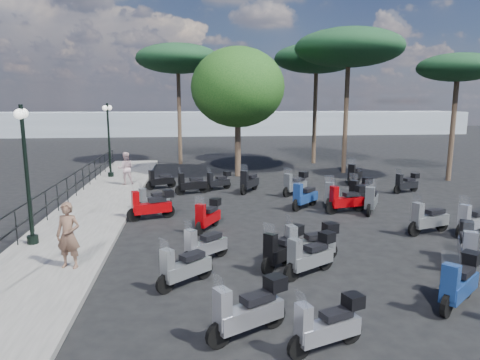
{
  "coord_description": "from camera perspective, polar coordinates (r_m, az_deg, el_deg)",
  "views": [
    {
      "loc": [
        -2.58,
        -13.6,
        4.41
      ],
      "look_at": [
        -0.56,
        3.69,
        1.2
      ],
      "focal_mm": 32.0,
      "sensor_mm": 36.0,
      "label": 1
    }
  ],
  "objects": [
    {
      "name": "distant_hills",
      "position": [
        58.73,
        -4.18,
        7.57
      ],
      "size": [
        70.0,
        8.0,
        3.0
      ],
      "primitive_type": "cube",
      "color": "gray",
      "rests_on": "ground"
    },
    {
      "name": "scooter_27",
      "position": [
        16.21,
        28.61,
        -4.84
      ],
      "size": [
        1.67,
        0.93,
        1.42
      ],
      "rotation": [
        0.0,
        0.0,
        2.0
      ],
      "color": "black",
      "rests_on": "ground"
    },
    {
      "name": "pine_0",
      "position": [
        31.3,
        10.17,
        15.64
      ],
      "size": [
        5.93,
        5.93,
        8.4
      ],
      "color": "#38281E",
      "rests_on": "ground"
    },
    {
      "name": "scooter_14",
      "position": [
        11.65,
        5.74,
        -9.14
      ],
      "size": [
        1.38,
        1.28,
        1.37
      ],
      "rotation": [
        0.0,
        0.0,
        2.31
      ],
      "color": "black",
      "rests_on": "ground"
    },
    {
      "name": "scooter_1",
      "position": [
        8.4,
        1.14,
        -17.04
      ],
      "size": [
        1.64,
        1.02,
        1.42
      ],
      "rotation": [
        0.0,
        0.0,
        2.05
      ],
      "color": "black",
      "rests_on": "ground"
    },
    {
      "name": "sidewalk",
      "position": [
        17.6,
        -19.37,
        -4.42
      ],
      "size": [
        3.0,
        30.0,
        0.15
      ],
      "primitive_type": "cube",
      "color": "#5F5D5A",
      "rests_on": "ground"
    },
    {
      "name": "lamp_post_1",
      "position": [
        14.08,
        -26.63,
        1.66
      ],
      "size": [
        0.52,
        1.2,
        4.18
      ],
      "rotation": [
        0.0,
        0.0,
        0.25
      ],
      "color": "black",
      "rests_on": "sidewalk"
    },
    {
      "name": "scooter_13",
      "position": [
        11.23,
        9.34,
        -9.97
      ],
      "size": [
        1.55,
        1.05,
        1.37
      ],
      "rotation": [
        0.0,
        0.0,
        2.11
      ],
      "color": "black",
      "rests_on": "ground"
    },
    {
      "name": "scooter_16",
      "position": [
        17.97,
        8.59,
        -2.23
      ],
      "size": [
        1.39,
        1.35,
        1.45
      ],
      "rotation": [
        0.0,
        0.0,
        2.34
      ],
      "color": "black",
      "rests_on": "ground"
    },
    {
      "name": "pine_3",
      "position": [
        26.6,
        27.07,
        13.12
      ],
      "size": [
        4.33,
        4.33,
        6.97
      ],
      "color": "#38281E",
      "rests_on": "ground"
    },
    {
      "name": "scooter_6",
      "position": [
        8.18,
        11.57,
        -18.52
      ],
      "size": [
        1.54,
        0.76,
        1.27
      ],
      "rotation": [
        0.0,
        0.0,
        1.91
      ],
      "color": "black",
      "rests_on": "ground"
    },
    {
      "name": "railing",
      "position": [
        17.57,
        -23.81,
        -1.99
      ],
      "size": [
        0.04,
        26.04,
        1.1
      ],
      "color": "black",
      "rests_on": "sidewalk"
    },
    {
      "name": "woman",
      "position": [
        11.93,
        -21.92,
        -6.86
      ],
      "size": [
        0.71,
        0.55,
        1.73
      ],
      "primitive_type": "imported",
      "rotation": [
        0.0,
        0.0,
        -0.22
      ],
      "color": "brown",
      "rests_on": "sidewalk"
    },
    {
      "name": "scooter_28",
      "position": [
        22.38,
        21.32,
        -0.43
      ],
      "size": [
        1.49,
        0.74,
        1.23
      ],
      "rotation": [
        0.0,
        0.0,
        1.91
      ],
      "color": "black",
      "rests_on": "ground"
    },
    {
      "name": "pine_2",
      "position": [
        30.7,
        -8.28,
        15.67
      ],
      "size": [
        5.75,
        5.75,
        8.3
      ],
      "color": "#38281E",
      "rests_on": "ground"
    },
    {
      "name": "scooter_3",
      "position": [
        17.81,
        -11.51,
        -2.67
      ],
      "size": [
        1.41,
        0.9,
        1.25
      ],
      "rotation": [
        0.0,
        0.0,
        2.09
      ],
      "color": "black",
      "rests_on": "ground"
    },
    {
      "name": "scooter_17",
      "position": [
        20.9,
        1.2,
        -0.31
      ],
      "size": [
        1.11,
        1.63,
        1.48
      ],
      "rotation": [
        0.0,
        0.0,
        2.58
      ],
      "color": "black",
      "rests_on": "ground"
    },
    {
      "name": "lamp_post_2",
      "position": [
        25.41,
        -17.1,
        5.73
      ],
      "size": [
        0.37,
        1.22,
        4.16
      ],
      "rotation": [
        0.0,
        0.0,
        -0.08
      ],
      "color": "black",
      "rests_on": "sidewalk"
    },
    {
      "name": "scooter_8",
      "position": [
        10.57,
        -7.48,
        -11.56
      ],
      "size": [
        1.37,
        1.15,
        1.34
      ],
      "rotation": [
        0.0,
        0.0,
        2.25
      ],
      "color": "black",
      "rests_on": "ground"
    },
    {
      "name": "pine_1",
      "position": [
        27.47,
        14.31,
        16.67
      ],
      "size": [
        6.5,
        6.5,
        8.7
      ],
      "color": "#38281E",
      "rests_on": "ground"
    },
    {
      "name": "scooter_5",
      "position": [
        22.13,
        -10.59,
        -0.06
      ],
      "size": [
        1.49,
        0.86,
        1.28
      ],
      "rotation": [
        0.0,
        0.0,
        2.02
      ],
      "color": "black",
      "rests_on": "ground"
    },
    {
      "name": "scooter_10",
      "position": [
        20.67,
        -6.53,
        -0.61
      ],
      "size": [
        1.65,
        0.77,
        1.36
      ],
      "rotation": [
        0.0,
        0.0,
        1.89
      ],
      "color": "black",
      "rests_on": "ground"
    },
    {
      "name": "scooter_11",
      "position": [
        21.5,
        -2.9,
        -0.18
      ],
      "size": [
        1.37,
        0.91,
        1.2
      ],
      "rotation": [
        0.0,
        0.0,
        2.09
      ],
      "color": "black",
      "rests_on": "ground"
    },
    {
      "name": "scooter_2",
      "position": [
        12.0,
        -4.79,
        -8.81
      ],
      "size": [
        1.35,
        1.14,
        1.32
      ],
      "rotation": [
        0.0,
        0.0,
        2.26
      ],
      "color": "black",
      "rests_on": "ground"
    },
    {
      "name": "scooter_22",
      "position": [
        18.44,
        12.15,
        -2.01
      ],
      "size": [
        1.07,
        1.65,
        1.47
      ],
      "rotation": [
        0.0,
        0.0,
        2.61
      ],
      "color": "black",
      "rests_on": "ground"
    },
    {
      "name": "scooter_20",
      "position": [
        15.73,
        23.81,
        -4.86
      ],
      "size": [
        1.75,
        0.82,
        1.44
      ],
      "rotation": [
        0.0,
        0.0,
        1.9
      ],
      "color": "black",
      "rests_on": "ground"
    },
    {
      "name": "scooter_25",
      "position": [
        13.16,
        28.01,
        -7.88
      ],
      "size": [
        1.1,
        1.65,
        1.45
      ],
      "rotation": [
        0.0,
        0.0,
        2.62
      ],
      "color": "black",
      "rests_on": "ground"
    },
    {
      "name": "scooter_32",
      "position": [
        17.88,
        17.09,
        -2.63
      ],
      "size": [
        1.07,
        1.65,
        1.47
      ],
      "rotation": [
        0.0,
        0.0,
        2.61
      ],
      "color": "black",
      "rests_on": "ground"
    },
    {
      "name": "scooter_23",
      "position": [
        20.5,
        7.41,
        -0.57
      ],
      "size": [
        1.46,
        1.24,
        1.39
      ],
      "rotation": [
        0.0,
        0.0,
        2.25
      ],
      "color": "black",
      "rests_on": "ground"
    },
    {
      "name": "scooter_15",
      "position": [
        17.62,
        14.02,
        -2.56
      ],
      "size": [
        1.78,
        0.7,
        1.43
      ],
      "rotation": [
        0.0,
        0.0,
        1.79
      ],
      "color": "black",
      "rests_on": "ground"
    },
    {
      "name": "broadleaf_tree",
      "position": [
        25.31,
        -0.3,
        12.22
      ],
      "size": [
        5.43,
        5.43,
        7.52
      ],
      "color": "#38281E",
      "rests_on": "ground"
    },
    {
      "name": "scooter_9",
      "position": [
        14.85,
        -4.29,
        -4.84
      ],
      "size": [
        0.99,
        1.53,
        1.33
      ],
      "rotation": [
        0.0,
        0.0,
        2.64
      ],
      "color": "black",
      "rests_on": "ground"
    },
    {
      "name": "scooter_4",
      "position": [
        16.45,
        -11.72,
        -3.36
      ],
      "size": [
        1.77,
        0.83,
        1.45
      ],
      "rotation": [
        0.0,
        0.0,
        1.88
      ],
      "color": "black",
      "rests_on": "ground"
    },
    {
      "name": "scooter_12",
      "position": [
        10.62,
        27.19,
        -12.15
      ],
      "size": [
        1.51,
        1.26,
        1.43
      ],
      "rotation": [
        0.0,
        0.0,
        2.24
      ],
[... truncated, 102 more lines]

